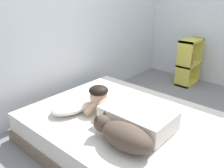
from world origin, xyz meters
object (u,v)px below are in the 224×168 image
object	(u,v)px
person_lying	(126,112)
bookshelf	(189,62)
pillow	(73,105)
dog	(123,135)
cell_phone	(131,127)
bed	(128,132)
coffee_cup	(115,100)

from	to	relation	value
person_lying	bookshelf	distance (m)	2.10
pillow	bookshelf	world-z (taller)	bookshelf
dog	bookshelf	bearing A→B (deg)	13.01
cell_phone	dog	bearing A→B (deg)	-155.91
dog	person_lying	bearing A→B (deg)	34.84
person_lying	bookshelf	bearing A→B (deg)	9.10
bed	pillow	world-z (taller)	pillow
person_lying	bookshelf	world-z (taller)	bookshelf
coffee_cup	cell_phone	xyz separation A→B (m)	(-0.27, -0.43, -0.03)
cell_phone	bookshelf	bearing A→B (deg)	11.53
person_lying	bed	bearing A→B (deg)	16.62
pillow	bed	bearing A→B (deg)	-65.44
person_lying	bookshelf	xyz separation A→B (m)	(2.08, 0.33, -0.05)
bed	person_lying	size ratio (longest dim) A/B	2.21
coffee_cup	dog	bearing A→B (deg)	-134.21
person_lying	cell_phone	bearing A→B (deg)	-116.64
pillow	coffee_cup	distance (m)	0.46
coffee_cup	cell_phone	world-z (taller)	coffee_cup
bed	bookshelf	size ratio (longest dim) A/B	2.71
cell_phone	person_lying	bearing A→B (deg)	63.36
dog	bed	bearing A→B (deg)	32.06
bookshelf	coffee_cup	bearing A→B (deg)	-179.87
person_lying	dog	size ratio (longest dim) A/B	1.60
bed	coffee_cup	distance (m)	0.40
person_lying	dog	world-z (taller)	person_lying
pillow	person_lying	bearing A→B (deg)	-72.21
bed	cell_phone	size ratio (longest dim) A/B	14.51
bed	bookshelf	world-z (taller)	bookshelf
bed	cell_phone	world-z (taller)	cell_phone
bookshelf	pillow	bearing A→B (deg)	174.23
person_lying	dog	xyz separation A→B (m)	(-0.32, -0.22, -0.00)
coffee_cup	bookshelf	distance (m)	1.86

